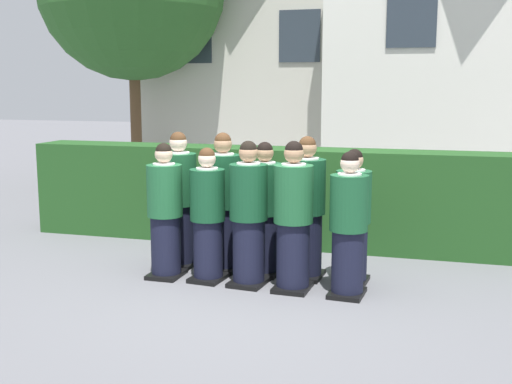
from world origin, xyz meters
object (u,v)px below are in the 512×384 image
student_front_row_2 (249,217)px  student_front_row_4 (348,228)px  student_rear_row_0 (179,202)px  student_rear_row_1 (223,205)px  student_front_row_0 (165,214)px  student_rear_row_4 (353,220)px  student_front_row_3 (293,220)px  student_rear_row_3 (307,211)px  student_rear_row_2 (265,212)px  student_front_row_1 (208,218)px

student_front_row_2 → student_front_row_4: (1.15, -0.09, -0.04)m
student_rear_row_0 → student_rear_row_1: 0.59m
student_rear_row_0 → student_front_row_0: bearing=-86.6°
student_front_row_4 → student_rear_row_4: size_ratio=1.01×
student_front_row_3 → student_rear_row_3: 0.51m
student_front_row_2 → student_rear_row_1: (-0.48, 0.51, 0.02)m
student_front_row_3 → student_rear_row_0: size_ratio=0.98×
student_front_row_0 → student_rear_row_2: student_rear_row_2 is taller
student_rear_row_3 → student_front_row_2: bearing=-141.8°
student_rear_row_0 → student_rear_row_3: 1.66m
student_front_row_0 → student_rear_row_0: student_rear_row_0 is taller
student_front_row_0 → student_front_row_3: size_ratio=0.96×
student_front_row_4 → student_rear_row_3: 0.79m
student_front_row_1 → student_front_row_4: student_front_row_4 is taller
student_front_row_3 → student_front_row_4: size_ratio=1.06×
student_rear_row_0 → student_rear_row_3: student_rear_row_0 is taller
student_front_row_3 → student_rear_row_4: (0.60, 0.44, -0.06)m
student_rear_row_4 → student_front_row_1: bearing=-167.5°
student_rear_row_1 → student_rear_row_2: size_ratio=1.06×
student_rear_row_3 → student_rear_row_1: bearing=176.8°
student_front_row_3 → student_front_row_1: bearing=175.9°
student_rear_row_1 → student_front_row_2: bearing=-47.0°
student_front_row_2 → student_front_row_3: bearing=-5.1°
student_front_row_4 → student_front_row_2: bearing=175.8°
student_rear_row_4 → student_front_row_0: bearing=-170.4°
student_front_row_3 → student_front_row_4: student_front_row_3 is taller
student_front_row_3 → student_rear_row_0: bearing=160.1°
student_front_row_2 → student_front_row_0: bearing=178.7°
student_rear_row_0 → student_rear_row_3: bearing=-2.7°
student_rear_row_1 → student_front_row_1: bearing=-93.2°
student_front_row_0 → student_rear_row_3: (1.62, 0.43, 0.04)m
student_front_row_3 → student_rear_row_2: 0.69m
student_rear_row_1 → student_rear_row_3: size_ratio=1.01×
student_front_row_0 → student_rear_row_4: 2.21m
student_front_row_2 → student_rear_row_0: size_ratio=0.97×
student_front_row_0 → student_front_row_3: student_front_row_3 is taller
student_rear_row_2 → student_rear_row_4: size_ratio=1.03×
student_front_row_0 → student_rear_row_0: (-0.03, 0.51, 0.05)m
student_front_row_4 → student_front_row_1: bearing=176.1°
student_front_row_4 → student_front_row_0: bearing=177.2°
student_front_row_2 → student_front_row_3: 0.54m
student_front_row_3 → student_front_row_4: bearing=-3.5°
student_front_row_1 → student_rear_row_1: student_rear_row_1 is taller
student_front_row_3 → student_rear_row_1: size_ratio=0.98×
student_front_row_2 → student_rear_row_0: bearing=153.5°
student_rear_row_0 → student_rear_row_1: student_rear_row_1 is taller
student_front_row_1 → student_rear_row_2: 0.72m
student_front_row_1 → student_front_row_3: student_front_row_3 is taller
student_front_row_4 → student_rear_row_3: bearing=136.6°
student_rear_row_1 → student_rear_row_2: 0.55m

